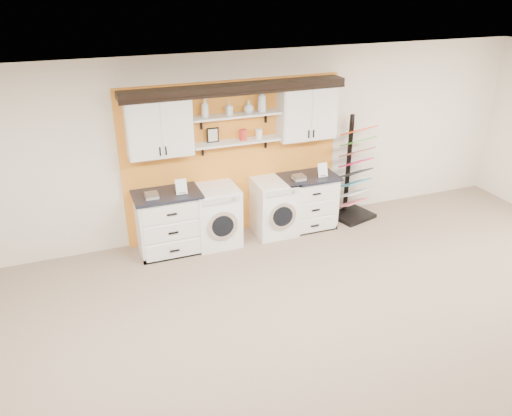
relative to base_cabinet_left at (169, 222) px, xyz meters
name	(u,v)px	position (x,y,z in m)	size (l,w,h in m)	color
floor	(366,407)	(1.13, -3.64, -0.47)	(10.00, 10.00, 0.00)	#88705C
ceiling	(402,124)	(1.13, -3.64, 2.33)	(10.00, 10.00, 0.00)	white
wall_back	(233,146)	(1.13, 0.36, 0.93)	(10.00, 10.00, 0.00)	silver
accent_panel	(234,159)	(1.13, 0.32, 0.73)	(3.40, 0.07, 2.40)	orange
upper_cabinet_left	(159,126)	(0.00, 0.15, 1.41)	(0.90, 0.35, 0.84)	white
upper_cabinet_right	(307,112)	(2.26, 0.15, 1.41)	(0.90, 0.35, 0.84)	white
shelf_lower	(237,142)	(1.13, 0.16, 1.06)	(1.32, 0.28, 0.03)	white
shelf_upper	(236,115)	(1.13, 0.16, 1.46)	(1.32, 0.28, 0.03)	white
crown_molding	(236,87)	(1.13, 0.17, 1.86)	(3.30, 0.41, 0.13)	black
picture_frame	(213,135)	(0.78, 0.21, 1.18)	(0.18, 0.02, 0.22)	black
canister_red	(243,135)	(1.23, 0.16, 1.15)	(0.11, 0.11, 0.16)	red
canister_cream	(259,134)	(1.48, 0.16, 1.14)	(0.10, 0.10, 0.14)	silver
base_cabinet_left	(169,222)	(0.00, 0.00, 0.00)	(0.96, 0.66, 0.94)	white
base_cabinet_right	(307,201)	(2.26, 0.00, -0.02)	(0.91, 0.66, 0.89)	white
washer	(216,215)	(0.72, 0.00, -0.01)	(0.66, 0.71, 0.92)	white
dryer	(274,207)	(1.68, 0.00, -0.03)	(0.64, 0.71, 0.89)	white
sample_rack	(354,187)	(3.14, 0.04, 0.08)	(0.76, 0.68, 1.75)	black
soap_bottle_a	(205,108)	(0.67, 0.16, 1.61)	(0.10, 0.10, 0.27)	silver
soap_bottle_b	(229,108)	(1.02, 0.16, 1.57)	(0.09, 0.09, 0.19)	silver
soap_bottle_c	(249,107)	(1.32, 0.16, 1.56)	(0.14, 0.14, 0.18)	silver
soap_bottle_d	(262,101)	(1.53, 0.16, 1.64)	(0.13, 0.13, 0.33)	silver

